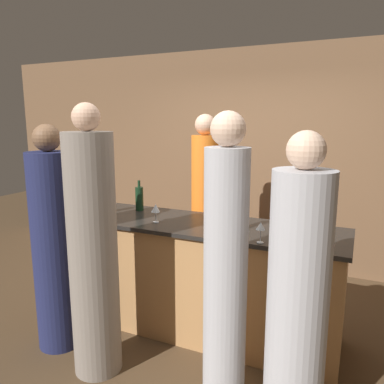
# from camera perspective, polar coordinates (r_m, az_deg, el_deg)

# --- Properties ---
(ground_plane) EXTENTS (14.00, 14.00, 0.00)m
(ground_plane) POSITION_cam_1_polar(r_m,az_deg,el_deg) (3.71, 0.66, -19.88)
(ground_plane) COLOR #4C3823
(back_wall) EXTENTS (8.00, 0.06, 2.80)m
(back_wall) POSITION_cam_1_polar(r_m,az_deg,el_deg) (4.96, 9.42, 5.00)
(back_wall) COLOR brown
(back_wall) RESTS_ON ground_plane
(bar_counter) EXTENTS (2.56, 0.75, 1.01)m
(bar_counter) POSITION_cam_1_polar(r_m,az_deg,el_deg) (3.48, 0.68, -12.69)
(bar_counter) COLOR #B27F4C
(bar_counter) RESTS_ON ground_plane
(bartender) EXTENTS (0.29, 0.29, 1.96)m
(bartender) POSITION_cam_1_polar(r_m,az_deg,el_deg) (4.06, 1.95, -2.80)
(bartender) COLOR orange
(bartender) RESTS_ON ground_plane
(guest_0) EXTENTS (0.36, 0.36, 2.02)m
(guest_0) POSITION_cam_1_polar(r_m,az_deg,el_deg) (2.87, -14.83, -8.91)
(guest_0) COLOR gray
(guest_0) RESTS_ON ground_plane
(guest_1) EXTENTS (0.36, 0.36, 1.87)m
(guest_1) POSITION_cam_1_polar(r_m,az_deg,el_deg) (3.31, -20.22, -7.85)
(guest_1) COLOR #1E234C
(guest_1) RESTS_ON ground_plane
(guest_2) EXTENTS (0.29, 0.29, 1.95)m
(guest_2) POSITION_cam_1_polar(r_m,az_deg,el_deg) (2.49, 5.12, -11.87)
(guest_2) COLOR #B2B2B7
(guest_2) RESTS_ON ground_plane
(guest_3) EXTENTS (0.35, 0.35, 1.84)m
(guest_3) POSITION_cam_1_polar(r_m,az_deg,el_deg) (2.34, 15.76, -15.92)
(guest_3) COLOR #B2B2B7
(guest_3) RESTS_ON ground_plane
(wine_bottle_0) EXTENTS (0.07, 0.07, 0.30)m
(wine_bottle_0) POSITION_cam_1_polar(r_m,az_deg,el_deg) (3.13, 7.85, -3.45)
(wine_bottle_0) COLOR black
(wine_bottle_0) RESTS_ON bar_counter
(wine_bottle_1) EXTENTS (0.07, 0.07, 0.31)m
(wine_bottle_1) POSITION_cam_1_polar(r_m,az_deg,el_deg) (3.72, -13.53, -1.27)
(wine_bottle_1) COLOR #19381E
(wine_bottle_1) RESTS_ON bar_counter
(wine_bottle_2) EXTENTS (0.08, 0.08, 0.31)m
(wine_bottle_2) POSITION_cam_1_polar(r_m,az_deg,el_deg) (3.76, -8.03, -0.96)
(wine_bottle_2) COLOR black
(wine_bottle_2) RESTS_ON bar_counter
(wine_glass_0) EXTENTS (0.08, 0.08, 0.18)m
(wine_glass_0) POSITION_cam_1_polar(r_m,az_deg,el_deg) (3.59, -15.18, -1.63)
(wine_glass_0) COLOR silver
(wine_glass_0) RESTS_ON bar_counter
(wine_glass_1) EXTENTS (0.08, 0.08, 0.17)m
(wine_glass_1) POSITION_cam_1_polar(r_m,az_deg,el_deg) (3.30, -5.56, -2.52)
(wine_glass_1) COLOR silver
(wine_glass_1) RESTS_ON bar_counter
(wine_glass_2) EXTENTS (0.07, 0.07, 0.16)m
(wine_glass_2) POSITION_cam_1_polar(r_m,az_deg,el_deg) (2.79, 10.42, -5.26)
(wine_glass_2) COLOR silver
(wine_glass_2) RESTS_ON bar_counter
(wine_glass_3) EXTENTS (0.06, 0.06, 0.18)m
(wine_glass_3) POSITION_cam_1_polar(r_m,az_deg,el_deg) (3.75, -16.13, -1.11)
(wine_glass_3) COLOR silver
(wine_glass_3) RESTS_ON bar_counter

